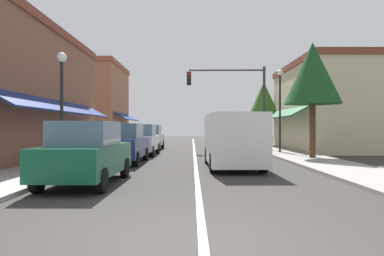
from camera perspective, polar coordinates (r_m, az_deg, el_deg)
The scene contains 17 objects.
ground_plane at distance 22.74m, azimuth 0.19°, elevation -3.93°, with size 80.00×80.00×0.00m, color #33302D.
sidewalk_left at distance 23.36m, azimuth -13.45°, elevation -3.68°, with size 2.60×56.00×0.12m, color #A39E99.
sidewalk_right at distance 23.43m, azimuth 13.80°, elevation -3.67°, with size 2.60×56.00×0.12m, color gray.
lane_center_stripe at distance 22.74m, azimuth 0.19°, elevation -3.92°, with size 0.14×52.00×0.01m, color silver.
storefront_left_block at distance 18.99m, azimuth -28.30°, elevation 5.25°, with size 5.85×14.20×6.62m.
storefront_right_block at distance 26.57m, azimuth 21.30°, elevation 3.25°, with size 6.86×10.20×6.11m.
storefront_far_left at distance 34.03m, azimuth -15.93°, elevation 3.71°, with size 6.45×8.20×7.47m.
parked_car_nearest_left at distance 10.30m, azimuth -16.98°, elevation -3.93°, with size 1.84×4.13×1.77m.
parked_car_second_left at distance 15.86m, azimuth -11.32°, elevation -2.51°, with size 1.80×4.11×1.77m.
parked_car_third_left at distance 20.44m, azimuth -8.48°, elevation -1.92°, with size 1.82×4.12×1.77m.
parked_car_far_left at distance 25.57m, azimuth -7.09°, elevation -1.51°, with size 1.83×4.13×1.77m.
van_in_lane at distance 14.00m, azimuth 6.38°, elevation -1.76°, with size 2.06×5.21×2.12m.
traffic_signal_mast_arm at distance 24.25m, azimuth 7.18°, elevation 5.70°, with size 5.40×0.50×5.78m.
street_lamp_left_near at distance 13.85m, azimuth -20.64°, elevation 5.82°, with size 0.36×0.36×4.37m.
street_lamp_right_mid at distance 21.62m, azimuth 13.93°, elevation 4.83°, with size 0.36×0.36×5.06m.
tree_right_near at distance 18.59m, azimuth 18.84°, elevation 8.35°, with size 2.79×2.79×5.84m.
tree_right_far at distance 30.56m, azimuth 11.41°, elevation 4.52°, with size 2.75×2.75×5.49m.
Camera 1 is at (-0.15, -4.69, 1.60)m, focal length 32.76 mm.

